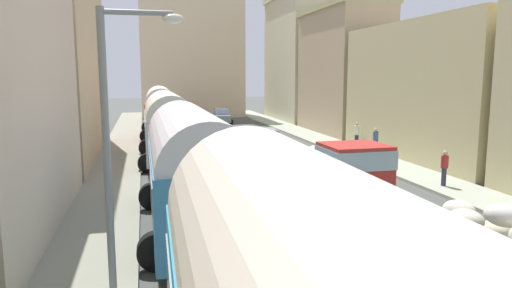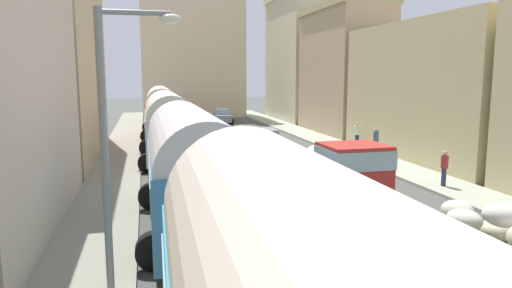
{
  "view_description": "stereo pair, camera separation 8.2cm",
  "coord_description": "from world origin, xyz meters",
  "px_view_note": "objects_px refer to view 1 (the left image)",
  "views": [
    {
      "loc": [
        -5.72,
        0.08,
        4.94
      ],
      "look_at": [
        0.0,
        23.65,
        1.31
      ],
      "focal_mm": 32.4,
      "sensor_mm": 36.0,
      "label": 1
    },
    {
      "loc": [
        -5.64,
        0.06,
        4.94
      ],
      "look_at": [
        0.0,
        23.65,
        1.31
      ],
      "focal_mm": 32.4,
      "sensor_mm": 36.0,
      "label": 2
    }
  ],
  "objects_px": {
    "parked_bus_3": "(160,109)",
    "car_1": "(221,116)",
    "cargo_truck_1": "(336,170)",
    "pedestrian_2": "(444,167)",
    "car_0": "(265,140)",
    "streetlamp_near": "(118,133)",
    "pedestrian_4": "(376,141)",
    "parked_bus_1": "(191,165)",
    "pedestrian_3": "(357,134)",
    "parked_bus_2": "(168,125)",
    "car_2": "(206,140)",
    "car_3": "(197,127)"
  },
  "relations": [
    {
      "from": "parked_bus_3",
      "to": "car_1",
      "type": "relative_size",
      "value": 2.14
    },
    {
      "from": "cargo_truck_1",
      "to": "pedestrian_2",
      "type": "xyz_separation_m",
      "value": [
        5.46,
        0.83,
        -0.3
      ]
    },
    {
      "from": "car_0",
      "to": "streetlamp_near",
      "type": "distance_m",
      "value": 20.9
    },
    {
      "from": "parked_bus_3",
      "to": "car_0",
      "type": "height_order",
      "value": "parked_bus_3"
    },
    {
      "from": "car_1",
      "to": "pedestrian_4",
      "type": "relative_size",
      "value": 2.36
    },
    {
      "from": "parked_bus_1",
      "to": "car_1",
      "type": "relative_size",
      "value": 1.99
    },
    {
      "from": "pedestrian_3",
      "to": "pedestrian_4",
      "type": "height_order",
      "value": "pedestrian_4"
    },
    {
      "from": "parked_bus_1",
      "to": "car_0",
      "type": "distance_m",
      "value": 15.86
    },
    {
      "from": "parked_bus_1",
      "to": "pedestrian_4",
      "type": "xyz_separation_m",
      "value": [
        11.8,
        10.16,
        -1.05
      ]
    },
    {
      "from": "pedestrian_3",
      "to": "car_1",
      "type": "bearing_deg",
      "value": 107.93
    },
    {
      "from": "car_0",
      "to": "car_1",
      "type": "xyz_separation_m",
      "value": [
        0.13,
        18.1,
        0.03
      ]
    },
    {
      "from": "parked_bus_2",
      "to": "car_2",
      "type": "relative_size",
      "value": 1.99
    },
    {
      "from": "cargo_truck_1",
      "to": "streetlamp_near",
      "type": "bearing_deg",
      "value": -139.34
    },
    {
      "from": "parked_bus_3",
      "to": "pedestrian_2",
      "type": "height_order",
      "value": "parked_bus_3"
    },
    {
      "from": "pedestrian_3",
      "to": "pedestrian_4",
      "type": "distance_m",
      "value": 3.78
    },
    {
      "from": "car_2",
      "to": "car_3",
      "type": "distance_m",
      "value": 8.2
    },
    {
      "from": "streetlamp_near",
      "to": "parked_bus_2",
      "type": "bearing_deg",
      "value": 83.79
    },
    {
      "from": "car_3",
      "to": "streetlamp_near",
      "type": "relative_size",
      "value": 0.6
    },
    {
      "from": "parked_bus_1",
      "to": "pedestrian_2",
      "type": "height_order",
      "value": "parked_bus_1"
    },
    {
      "from": "parked_bus_3",
      "to": "car_1",
      "type": "height_order",
      "value": "parked_bus_3"
    },
    {
      "from": "parked_bus_1",
      "to": "cargo_truck_1",
      "type": "xyz_separation_m",
      "value": [
        5.81,
        2.14,
        -0.87
      ]
    },
    {
      "from": "parked_bus_2",
      "to": "car_2",
      "type": "bearing_deg",
      "value": 47.23
    },
    {
      "from": "parked_bus_2",
      "to": "car_2",
      "type": "height_order",
      "value": "parked_bus_2"
    },
    {
      "from": "car_0",
      "to": "pedestrian_4",
      "type": "bearing_deg",
      "value": -38.01
    },
    {
      "from": "car_1",
      "to": "car_0",
      "type": "bearing_deg",
      "value": -90.42
    },
    {
      "from": "car_2",
      "to": "streetlamp_near",
      "type": "distance_m",
      "value": 20.06
    },
    {
      "from": "car_1",
      "to": "car_2",
      "type": "bearing_deg",
      "value": -102.43
    },
    {
      "from": "cargo_truck_1",
      "to": "car_0",
      "type": "height_order",
      "value": "cargo_truck_1"
    },
    {
      "from": "car_0",
      "to": "parked_bus_1",
      "type": "bearing_deg",
      "value": -113.14
    },
    {
      "from": "car_0",
      "to": "parked_bus_2",
      "type": "bearing_deg",
      "value": -159.2
    },
    {
      "from": "parked_bus_3",
      "to": "streetlamp_near",
      "type": "distance_m",
      "value": 27.88
    },
    {
      "from": "car_3",
      "to": "pedestrian_2",
      "type": "height_order",
      "value": "pedestrian_2"
    },
    {
      "from": "car_0",
      "to": "streetlamp_near",
      "type": "bearing_deg",
      "value": -113.12
    },
    {
      "from": "parked_bus_2",
      "to": "car_1",
      "type": "height_order",
      "value": "parked_bus_2"
    },
    {
      "from": "car_2",
      "to": "car_3",
      "type": "height_order",
      "value": "car_2"
    },
    {
      "from": "parked_bus_2",
      "to": "car_2",
      "type": "xyz_separation_m",
      "value": [
        2.53,
        2.74,
        -1.37
      ]
    },
    {
      "from": "parked_bus_2",
      "to": "car_0",
      "type": "bearing_deg",
      "value": 20.8
    },
    {
      "from": "parked_bus_3",
      "to": "cargo_truck_1",
      "type": "height_order",
      "value": "parked_bus_3"
    },
    {
      "from": "parked_bus_3",
      "to": "cargo_truck_1",
      "type": "distance_m",
      "value": 21.98
    },
    {
      "from": "parked_bus_2",
      "to": "car_3",
      "type": "distance_m",
      "value": 11.38
    },
    {
      "from": "car_0",
      "to": "car_1",
      "type": "relative_size",
      "value": 0.85
    },
    {
      "from": "parked_bus_3",
      "to": "streetlamp_near",
      "type": "height_order",
      "value": "streetlamp_near"
    },
    {
      "from": "streetlamp_near",
      "to": "car_0",
      "type": "bearing_deg",
      "value": 66.88
    },
    {
      "from": "pedestrian_2",
      "to": "pedestrian_3",
      "type": "distance_m",
      "value": 10.98
    },
    {
      "from": "car_0",
      "to": "car_1",
      "type": "bearing_deg",
      "value": 89.58
    },
    {
      "from": "parked_bus_3",
      "to": "pedestrian_3",
      "type": "height_order",
      "value": "parked_bus_3"
    },
    {
      "from": "pedestrian_2",
      "to": "car_3",
      "type": "bearing_deg",
      "value": 112.98
    },
    {
      "from": "car_2",
      "to": "pedestrian_4",
      "type": "distance_m",
      "value": 10.49
    },
    {
      "from": "streetlamp_near",
      "to": "pedestrian_2",
      "type": "bearing_deg",
      "value": 29.52
    },
    {
      "from": "pedestrian_2",
      "to": "car_1",
      "type": "bearing_deg",
      "value": 99.44
    }
  ]
}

